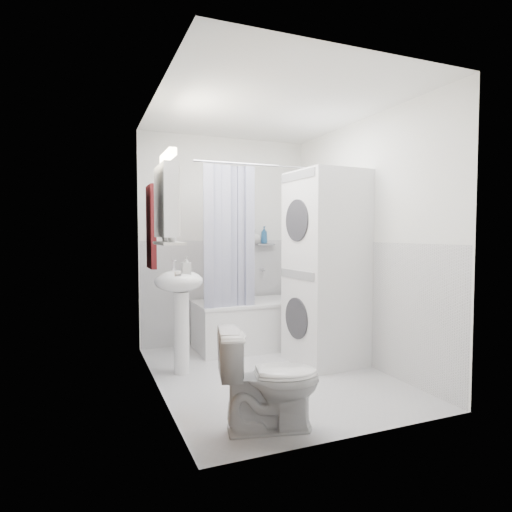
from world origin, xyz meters
name	(u,v)px	position (x,y,z in m)	size (l,w,h in m)	color
floor	(270,374)	(0.00, 0.00, 0.00)	(2.60, 2.60, 0.00)	#B8B8BD
room_walls	(270,211)	(0.00, 0.00, 1.49)	(2.60, 2.60, 2.60)	white
wainscot	(258,304)	(0.00, 0.29, 0.60)	(1.98, 2.58, 2.58)	silver
door	(178,274)	(-0.95, -0.55, 1.00)	(0.05, 2.00, 2.00)	brown
bathtub	(256,321)	(0.24, 0.92, 0.29)	(1.38, 0.65, 0.53)	white
tub_spout	(261,269)	(0.44, 1.25, 0.85)	(0.04, 0.04, 0.12)	silver
curtain_rod	(266,165)	(0.24, 0.65, 2.00)	(0.02, 0.02, 1.56)	silver
shower_curtain	(230,237)	(-0.17, 0.65, 1.25)	(0.55, 0.02, 1.45)	#151849
sink	(180,297)	(-0.75, 0.33, 0.70)	(0.44, 0.37, 1.04)	white
medicine_cabinet	(167,200)	(-0.90, 0.10, 1.57)	(0.13, 0.50, 0.71)	white
shelf	(169,243)	(-0.89, 0.10, 1.20)	(0.18, 0.54, 0.03)	silver
shower_caddy	(266,244)	(0.49, 1.24, 1.15)	(0.22, 0.06, 0.02)	silver
towel	(151,225)	(-0.94, 0.75, 1.37)	(0.07, 0.34, 0.83)	#56140A
washer_dryer	(327,268)	(0.68, 0.14, 0.95)	(0.71, 0.70, 1.89)	white
toilet	(269,380)	(-0.45, -1.00, 0.33)	(0.37, 0.67, 0.66)	white
soap_pump	(186,271)	(-0.71, 0.25, 0.95)	(0.08, 0.17, 0.08)	gray
shelf_bottle	(172,238)	(-0.89, -0.05, 1.25)	(0.07, 0.18, 0.07)	gray
shelf_cup	(166,236)	(-0.89, 0.22, 1.26)	(0.10, 0.09, 0.10)	gray
shampoo_a	(255,238)	(0.35, 1.24, 1.23)	(0.13, 0.17, 0.13)	gray
shampoo_b	(264,240)	(0.47, 1.24, 1.20)	(0.08, 0.21, 0.08)	#225789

